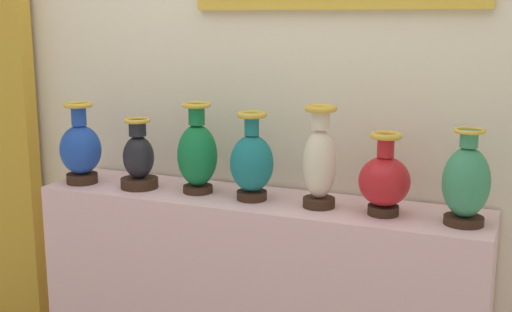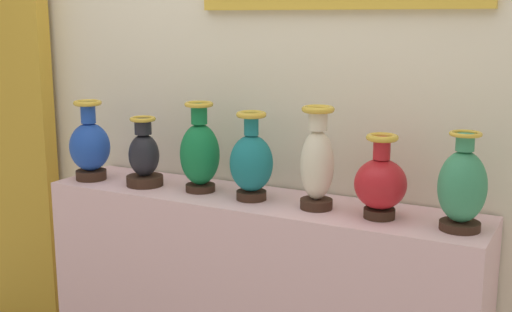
{
  "view_description": "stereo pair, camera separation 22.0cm",
  "coord_description": "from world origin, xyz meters",
  "px_view_note": "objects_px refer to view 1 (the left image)",
  "views": [
    {
      "loc": [
        1.0,
        -2.37,
        1.68
      ],
      "look_at": [
        0.0,
        0.0,
        1.14
      ],
      "focal_mm": 46.59,
      "sensor_mm": 36.0,
      "label": 1
    },
    {
      "loc": [
        1.2,
        -2.28,
        1.68
      ],
      "look_at": [
        0.0,
        0.0,
        1.14
      ],
      "focal_mm": 46.59,
      "sensor_mm": 36.0,
      "label": 2
    }
  ],
  "objects_px": {
    "vase_sapphire": "(81,149)",
    "vase_onyx": "(139,159)",
    "vase_jade": "(466,183)",
    "vase_ivory": "(320,161)",
    "vase_crimson": "(384,180)",
    "vase_teal": "(252,162)",
    "vase_emerald": "(197,154)"
  },
  "relations": [
    {
      "from": "vase_sapphire",
      "to": "vase_onyx",
      "type": "xyz_separation_m",
      "value": [
        0.28,
        0.02,
        -0.03
      ]
    },
    {
      "from": "vase_jade",
      "to": "vase_onyx",
      "type": "bearing_deg",
      "value": -179.78
    },
    {
      "from": "vase_sapphire",
      "to": "vase_ivory",
      "type": "xyz_separation_m",
      "value": [
        1.07,
        0.04,
        0.03
      ]
    },
    {
      "from": "vase_onyx",
      "to": "vase_crimson",
      "type": "relative_size",
      "value": 0.97
    },
    {
      "from": "vase_teal",
      "to": "vase_jade",
      "type": "bearing_deg",
      "value": -0.67
    },
    {
      "from": "vase_teal",
      "to": "vase_sapphire",
      "type": "bearing_deg",
      "value": -177.23
    },
    {
      "from": "vase_teal",
      "to": "vase_ivory",
      "type": "bearing_deg",
      "value": 0.46
    },
    {
      "from": "vase_emerald",
      "to": "vase_crimson",
      "type": "bearing_deg",
      "value": -1.39
    },
    {
      "from": "vase_jade",
      "to": "vase_sapphire",
      "type": "bearing_deg",
      "value": -178.97
    },
    {
      "from": "vase_teal",
      "to": "vase_crimson",
      "type": "distance_m",
      "value": 0.53
    },
    {
      "from": "vase_sapphire",
      "to": "vase_onyx",
      "type": "distance_m",
      "value": 0.28
    },
    {
      "from": "vase_crimson",
      "to": "vase_sapphire",
      "type": "bearing_deg",
      "value": -178.5
    },
    {
      "from": "vase_onyx",
      "to": "vase_emerald",
      "type": "bearing_deg",
      "value": 6.38
    },
    {
      "from": "vase_sapphire",
      "to": "vase_onyx",
      "type": "height_order",
      "value": "vase_sapphire"
    },
    {
      "from": "vase_onyx",
      "to": "vase_teal",
      "type": "xyz_separation_m",
      "value": [
        0.51,
        0.01,
        0.03
      ]
    },
    {
      "from": "vase_emerald",
      "to": "vase_ivory",
      "type": "distance_m",
      "value": 0.53
    },
    {
      "from": "vase_ivory",
      "to": "vase_crimson",
      "type": "height_order",
      "value": "vase_ivory"
    },
    {
      "from": "vase_ivory",
      "to": "vase_onyx",
      "type": "bearing_deg",
      "value": -178.78
    },
    {
      "from": "vase_sapphire",
      "to": "vase_crimson",
      "type": "distance_m",
      "value": 1.32
    },
    {
      "from": "vase_sapphire",
      "to": "vase_crimson",
      "type": "relative_size",
      "value": 1.16
    },
    {
      "from": "vase_crimson",
      "to": "vase_jade",
      "type": "height_order",
      "value": "vase_jade"
    },
    {
      "from": "vase_ivory",
      "to": "vase_jade",
      "type": "bearing_deg",
      "value": -1.26
    },
    {
      "from": "vase_teal",
      "to": "vase_onyx",
      "type": "bearing_deg",
      "value": -178.37
    },
    {
      "from": "vase_ivory",
      "to": "vase_teal",
      "type": "bearing_deg",
      "value": -179.54
    },
    {
      "from": "vase_sapphire",
      "to": "vase_teal",
      "type": "relative_size",
      "value": 1.0
    },
    {
      "from": "vase_sapphire",
      "to": "vase_emerald",
      "type": "bearing_deg",
      "value": 5.61
    },
    {
      "from": "vase_ivory",
      "to": "vase_jade",
      "type": "height_order",
      "value": "vase_ivory"
    },
    {
      "from": "vase_emerald",
      "to": "vase_jade",
      "type": "relative_size",
      "value": 1.1
    },
    {
      "from": "vase_sapphire",
      "to": "vase_ivory",
      "type": "relative_size",
      "value": 0.91
    },
    {
      "from": "vase_teal",
      "to": "vase_jade",
      "type": "height_order",
      "value": "vase_teal"
    },
    {
      "from": "vase_onyx",
      "to": "vase_sapphire",
      "type": "bearing_deg",
      "value": -175.13
    },
    {
      "from": "vase_crimson",
      "to": "vase_jade",
      "type": "xyz_separation_m",
      "value": [
        0.29,
        -0.01,
        0.02
      ]
    }
  ]
}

